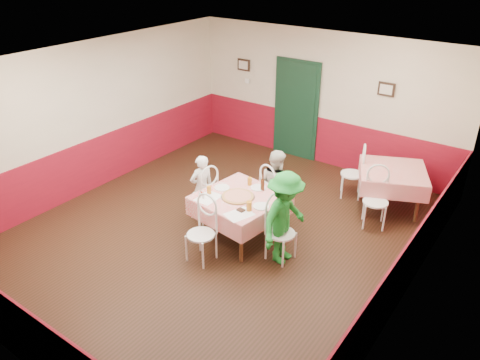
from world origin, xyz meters
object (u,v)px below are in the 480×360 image
Objects in this scene: second_table at (391,189)px; diner_right at (285,218)px; main_table at (240,217)px; chair_far at (274,195)px; chair_near at (201,235)px; chair_right at (281,234)px; beer_bottle at (263,184)px; glass_b at (249,206)px; glass_c at (250,181)px; diner_far at (276,184)px; chair_second_a at (352,174)px; diner_left at (202,187)px; glass_a at (209,190)px; chair_second_b at (375,202)px; wallet at (241,210)px; pizza at (238,196)px; chair_left at (204,195)px.

second_table is 0.76× the size of diner_right.
main_table is 1.09× the size of second_table.
chair_far is 1.00× the size of chair_near.
beer_bottle is (-0.67, 0.49, 0.42)m from chair_right.
main_table is 0.65m from glass_b.
chair_far is 0.61m from glass_c.
diner_far is at bearing 65.72° from glass_c.
chair_second_a is 2.86m from diner_left.
glass_c is at bearing 60.73° from glass_a.
chair_second_a is 0.71× the size of diner_far.
diner_right is (-0.74, -1.73, 0.29)m from chair_second_b.
chair_second_a is at bearing 110.93° from chair_second_b.
glass_c is at bearing 103.51° from main_table.
second_table is 8.56× the size of glass_a.
chair_near and chair_second_a have the same top height.
glass_b is at bearing 121.70° from diner_far.
chair_far is 3.98× the size of beer_bottle.
chair_second_a is at bearing 2.31° from diner_right.
beer_bottle is at bearing 43.50° from glass_a.
chair_far is 1.21m from glass_b.
wallet is (0.72, -0.13, -0.05)m from glass_a.
glass_b is (0.38, -0.23, 0.06)m from pizza.
glass_b is at bearing -35.27° from chair_second_a.
chair_far and chair_near have the same top height.
diner_far reaches higher than chair_right.
glass_b is at bearing 115.01° from chair_far.
beer_bottle is 0.74m from wallet.
chair_far is at bearing 41.14° from diner_right.
chair_right is 1.00× the size of chair_second_a.
main_table is at bearing 95.60° from chair_left.
main_table is at bearing -115.06° from beer_bottle.
wallet is at bearing -52.51° from main_table.
diner_left is (-0.05, 0.01, 0.14)m from chair_left.
chair_second_b reaches higher than glass_c.
glass_c is (-0.46, 0.68, -0.01)m from glass_b.
main_table is at bearing -124.69° from second_table.
glass_c is (-0.21, -0.43, 0.38)m from chair_far.
diner_left is at bearing 84.50° from diner_right.
chair_right is 1.90m from chair_second_b.
glass_a is (-0.34, 0.63, 0.38)m from chair_near.
chair_second_b is 1.79× the size of pizza.
chair_far reaches higher than wallet.
glass_c is 0.11× the size of diner_left.
chair_second_b is (1.64, 1.61, 0.08)m from main_table.
main_table is 1.36× the size of chair_left.
chair_second_a is 2.71m from glass_b.
chair_left is 0.90m from pizza.
chair_right is (0.84, -0.11, 0.08)m from main_table.
diner_far is at bearing 62.85° from glass_a.
glass_c is 0.11× the size of diner_far.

